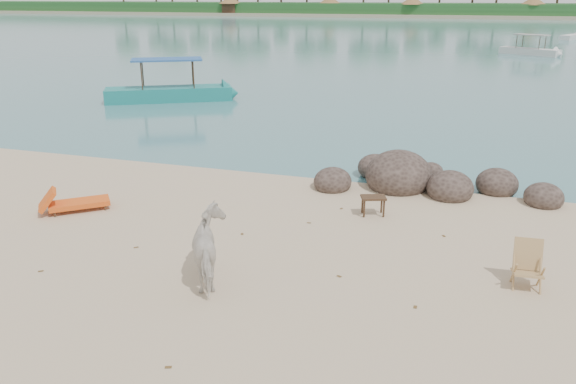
{
  "coord_description": "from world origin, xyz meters",
  "views": [
    {
      "loc": [
        3.84,
        -8.99,
        5.07
      ],
      "look_at": [
        0.4,
        2.0,
        1.0
      ],
      "focal_mm": 35.0,
      "sensor_mm": 36.0,
      "label": 1
    }
  ],
  "objects_px": {
    "boulders": "(419,180)",
    "lounge_chair": "(79,201)",
    "cow": "(212,250)",
    "boat_near": "(167,66)",
    "deck_chair": "(528,268)",
    "side_table": "(373,207)"
  },
  "relations": [
    {
      "from": "boulders",
      "to": "cow",
      "type": "bearing_deg",
      "value": -115.69
    },
    {
      "from": "boulders",
      "to": "deck_chair",
      "type": "xyz_separation_m",
      "value": [
        2.36,
        -5.13,
        0.18
      ]
    },
    {
      "from": "boulders",
      "to": "boat_near",
      "type": "distance_m",
      "value": 16.92
    },
    {
      "from": "lounge_chair",
      "to": "boat_near",
      "type": "height_order",
      "value": "boat_near"
    },
    {
      "from": "side_table",
      "to": "deck_chair",
      "type": "distance_m",
      "value": 4.23
    },
    {
      "from": "cow",
      "to": "boat_near",
      "type": "xyz_separation_m",
      "value": [
        -10.17,
        16.9,
        1.03
      ]
    },
    {
      "from": "cow",
      "to": "boat_near",
      "type": "relative_size",
      "value": 0.22
    },
    {
      "from": "side_table",
      "to": "lounge_chair",
      "type": "xyz_separation_m",
      "value": [
        -6.96,
        -1.84,
        0.03
      ]
    },
    {
      "from": "deck_chair",
      "to": "boat_near",
      "type": "xyz_separation_m",
      "value": [
        -15.69,
        15.45,
        1.27
      ]
    },
    {
      "from": "boulders",
      "to": "lounge_chair",
      "type": "relative_size",
      "value": 3.62
    },
    {
      "from": "cow",
      "to": "side_table",
      "type": "xyz_separation_m",
      "value": [
        2.29,
        4.17,
        -0.43
      ]
    },
    {
      "from": "side_table",
      "to": "boat_near",
      "type": "height_order",
      "value": "boat_near"
    },
    {
      "from": "boulders",
      "to": "deck_chair",
      "type": "height_order",
      "value": "boulders"
    },
    {
      "from": "deck_chair",
      "to": "cow",
      "type": "bearing_deg",
      "value": -169.03
    },
    {
      "from": "lounge_chair",
      "to": "deck_chair",
      "type": "relative_size",
      "value": 2.07
    },
    {
      "from": "cow",
      "to": "boat_near",
      "type": "distance_m",
      "value": 19.75
    },
    {
      "from": "boulders",
      "to": "cow",
      "type": "relative_size",
      "value": 4.08
    },
    {
      "from": "side_table",
      "to": "lounge_chair",
      "type": "height_order",
      "value": "lounge_chair"
    },
    {
      "from": "boulders",
      "to": "side_table",
      "type": "relative_size",
      "value": 11.0
    },
    {
      "from": "boat_near",
      "to": "lounge_chair",
      "type": "bearing_deg",
      "value": -98.19
    },
    {
      "from": "boulders",
      "to": "side_table",
      "type": "xyz_separation_m",
      "value": [
        -0.87,
        -2.41,
        -0.01
      ]
    },
    {
      "from": "boulders",
      "to": "lounge_chair",
      "type": "height_order",
      "value": "boulders"
    }
  ]
}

